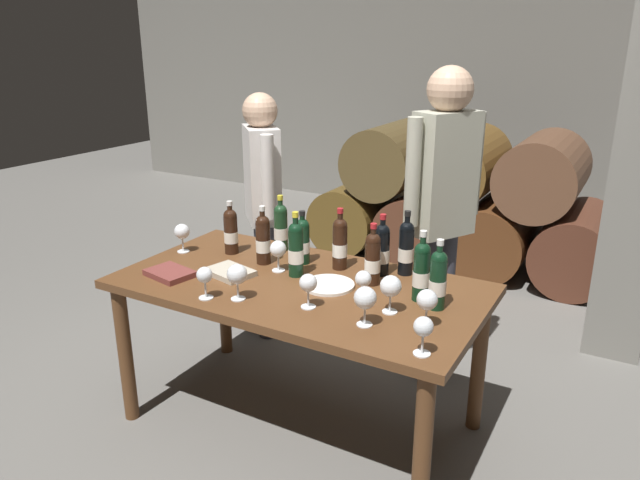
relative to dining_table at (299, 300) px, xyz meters
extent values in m
plane|color=#66635E|center=(0.00, 0.00, -0.67)|extent=(14.00, 14.00, 0.00)
cube|color=slate|center=(0.00, 4.20, 0.73)|extent=(10.00, 0.24, 2.80)
cylinder|color=brown|center=(-0.95, 2.60, -0.37)|extent=(0.60, 0.90, 0.60)
cylinder|color=#532E1E|center=(-0.32, 2.60, -0.37)|extent=(0.60, 0.90, 0.60)
cylinder|color=#552F16|center=(0.31, 2.60, -0.37)|extent=(0.60, 0.90, 0.60)
cylinder|color=#522B1D|center=(0.95, 2.60, -0.37)|extent=(0.60, 0.90, 0.60)
cylinder|color=brown|center=(-0.63, 2.60, 0.18)|extent=(0.60, 0.90, 0.60)
cylinder|color=brown|center=(0.00, 2.60, 0.18)|extent=(0.60, 0.90, 0.60)
cylinder|color=brown|center=(0.63, 2.60, 0.18)|extent=(0.60, 0.90, 0.60)
cube|color=brown|center=(0.00, 0.00, 0.07)|extent=(1.70, 0.90, 0.04)
cylinder|color=brown|center=(-0.77, -0.39, -0.31)|extent=(0.07, 0.07, 0.72)
cylinder|color=brown|center=(0.77, -0.39, -0.31)|extent=(0.07, 0.07, 0.72)
cylinder|color=brown|center=(-0.77, 0.39, -0.31)|extent=(0.07, 0.07, 0.72)
cylinder|color=brown|center=(0.77, 0.39, -0.31)|extent=(0.07, 0.07, 0.72)
cylinder|color=black|center=(-0.29, 0.13, 0.20)|extent=(0.07, 0.07, 0.21)
sphere|color=black|center=(-0.29, 0.13, 0.31)|extent=(0.07, 0.07, 0.07)
cylinder|color=black|center=(-0.29, 0.13, 0.33)|extent=(0.03, 0.03, 0.07)
cylinder|color=silver|center=(-0.29, 0.13, 0.38)|extent=(0.03, 0.03, 0.02)
cylinder|color=silver|center=(-0.29, 0.13, 0.19)|extent=(0.07, 0.07, 0.06)
cylinder|color=#19381E|center=(-0.32, 0.34, 0.20)|extent=(0.07, 0.07, 0.21)
sphere|color=#19381E|center=(-0.32, 0.34, 0.31)|extent=(0.07, 0.07, 0.07)
cylinder|color=#19381E|center=(-0.32, 0.34, 0.34)|extent=(0.03, 0.03, 0.07)
cylinder|color=gold|center=(-0.32, 0.34, 0.38)|extent=(0.03, 0.03, 0.02)
cylinder|color=silver|center=(-0.32, 0.34, 0.19)|extent=(0.07, 0.07, 0.06)
cylinder|color=black|center=(0.39, 0.35, 0.20)|extent=(0.07, 0.07, 0.22)
sphere|color=black|center=(0.39, 0.35, 0.32)|extent=(0.07, 0.07, 0.07)
cylinder|color=black|center=(0.39, 0.35, 0.35)|extent=(0.03, 0.03, 0.07)
cylinder|color=black|center=(0.39, 0.35, 0.39)|extent=(0.03, 0.03, 0.03)
cylinder|color=silver|center=(0.39, 0.35, 0.19)|extent=(0.07, 0.07, 0.07)
cylinder|color=black|center=(0.30, 0.16, 0.19)|extent=(0.07, 0.07, 0.20)
sphere|color=black|center=(0.30, 0.16, 0.30)|extent=(0.07, 0.07, 0.07)
cylinder|color=black|center=(0.30, 0.16, 0.33)|extent=(0.03, 0.03, 0.06)
cylinder|color=#B21E23|center=(0.30, 0.16, 0.37)|extent=(0.03, 0.03, 0.02)
cylinder|color=silver|center=(0.30, 0.16, 0.18)|extent=(0.07, 0.07, 0.06)
cylinder|color=black|center=(0.65, 0.05, 0.20)|extent=(0.07, 0.07, 0.21)
sphere|color=black|center=(0.65, 0.05, 0.31)|extent=(0.07, 0.07, 0.07)
cylinder|color=black|center=(0.65, 0.05, 0.34)|extent=(0.03, 0.03, 0.07)
cylinder|color=silver|center=(0.65, 0.05, 0.38)|extent=(0.03, 0.03, 0.02)
cylinder|color=silver|center=(0.65, 0.05, 0.19)|extent=(0.07, 0.07, 0.06)
cylinder|color=black|center=(-0.12, 0.23, 0.19)|extent=(0.07, 0.07, 0.19)
sphere|color=black|center=(-0.12, 0.23, 0.29)|extent=(0.07, 0.07, 0.07)
cylinder|color=black|center=(-0.12, 0.23, 0.31)|extent=(0.03, 0.03, 0.06)
cylinder|color=black|center=(-0.12, 0.23, 0.35)|extent=(0.03, 0.03, 0.02)
cylinder|color=silver|center=(-0.12, 0.23, 0.18)|extent=(0.07, 0.07, 0.06)
cylinder|color=black|center=(0.08, 0.25, 0.20)|extent=(0.07, 0.07, 0.22)
sphere|color=black|center=(0.08, 0.25, 0.31)|extent=(0.07, 0.07, 0.07)
cylinder|color=black|center=(0.08, 0.25, 0.34)|extent=(0.03, 0.03, 0.07)
cylinder|color=#B21E23|center=(0.08, 0.25, 0.39)|extent=(0.03, 0.03, 0.02)
cylinder|color=silver|center=(0.08, 0.25, 0.19)|extent=(0.07, 0.07, 0.06)
cylinder|color=black|center=(0.29, 0.28, 0.20)|extent=(0.07, 0.07, 0.21)
sphere|color=black|center=(0.29, 0.28, 0.31)|extent=(0.07, 0.07, 0.07)
cylinder|color=black|center=(0.29, 0.28, 0.33)|extent=(0.03, 0.03, 0.07)
cylinder|color=#B21E23|center=(0.29, 0.28, 0.38)|extent=(0.03, 0.03, 0.02)
cylinder|color=silver|center=(0.29, 0.28, 0.19)|extent=(0.07, 0.07, 0.06)
cylinder|color=black|center=(0.56, 0.10, 0.20)|extent=(0.07, 0.07, 0.22)
sphere|color=black|center=(0.56, 0.10, 0.32)|extent=(0.07, 0.07, 0.07)
cylinder|color=black|center=(0.56, 0.10, 0.35)|extent=(0.03, 0.03, 0.07)
cylinder|color=silver|center=(0.56, 0.10, 0.39)|extent=(0.03, 0.03, 0.03)
cylinder|color=silver|center=(0.56, 0.10, 0.19)|extent=(0.07, 0.07, 0.07)
cylinder|color=black|center=(-0.06, 0.07, 0.20)|extent=(0.07, 0.07, 0.22)
sphere|color=black|center=(-0.06, 0.07, 0.32)|extent=(0.07, 0.07, 0.07)
cylinder|color=black|center=(-0.06, 0.07, 0.35)|extent=(0.03, 0.03, 0.07)
cylinder|color=gold|center=(-0.06, 0.07, 0.39)|extent=(0.03, 0.03, 0.03)
cylinder|color=silver|center=(-0.06, 0.07, 0.19)|extent=(0.07, 0.07, 0.07)
cylinder|color=black|center=(-0.52, 0.17, 0.19)|extent=(0.07, 0.07, 0.20)
sphere|color=black|center=(-0.52, 0.17, 0.30)|extent=(0.07, 0.07, 0.07)
cylinder|color=black|center=(-0.52, 0.17, 0.32)|extent=(0.03, 0.03, 0.06)
cylinder|color=silver|center=(-0.52, 0.17, 0.36)|extent=(0.03, 0.03, 0.02)
cylinder|color=silver|center=(-0.52, 0.17, 0.18)|extent=(0.07, 0.07, 0.06)
cylinder|color=white|center=(-0.75, 0.06, 0.09)|extent=(0.06, 0.06, 0.00)
cylinder|color=white|center=(-0.75, 0.06, 0.13)|extent=(0.01, 0.01, 0.07)
sphere|color=white|center=(-0.75, 0.06, 0.21)|extent=(0.08, 0.08, 0.08)
cylinder|color=white|center=(-0.13, -0.29, 0.09)|extent=(0.06, 0.06, 0.00)
cylinder|color=white|center=(-0.13, -0.29, 0.13)|extent=(0.01, 0.01, 0.07)
sphere|color=white|center=(-0.13, -0.29, 0.21)|extent=(0.09, 0.09, 0.09)
cylinder|color=white|center=(0.35, -0.05, 0.09)|extent=(0.06, 0.06, 0.00)
cylinder|color=white|center=(0.35, -0.05, 0.13)|extent=(0.01, 0.01, 0.07)
sphere|color=white|center=(0.35, -0.05, 0.20)|extent=(0.07, 0.07, 0.07)
cylinder|color=white|center=(0.49, -0.09, 0.09)|extent=(0.06, 0.06, 0.00)
cylinder|color=white|center=(0.49, -0.09, 0.13)|extent=(0.01, 0.01, 0.07)
sphere|color=white|center=(0.49, -0.09, 0.21)|extent=(0.09, 0.09, 0.09)
cylinder|color=white|center=(-0.26, -0.35, 0.09)|extent=(0.06, 0.06, 0.00)
cylinder|color=white|center=(-0.26, -0.35, 0.13)|extent=(0.01, 0.01, 0.07)
sphere|color=white|center=(-0.26, -0.35, 0.20)|extent=(0.07, 0.07, 0.07)
cylinder|color=white|center=(0.45, -0.24, 0.09)|extent=(0.06, 0.06, 0.00)
cylinder|color=white|center=(0.45, -0.24, 0.13)|extent=(0.01, 0.01, 0.07)
sphere|color=white|center=(0.45, -0.24, 0.21)|extent=(0.09, 0.09, 0.09)
cylinder|color=white|center=(0.17, -0.21, 0.09)|extent=(0.06, 0.06, 0.00)
cylinder|color=white|center=(0.17, -0.21, 0.13)|extent=(0.01, 0.01, 0.07)
sphere|color=white|center=(0.17, -0.21, 0.20)|extent=(0.08, 0.08, 0.08)
cylinder|color=white|center=(-0.16, 0.08, 0.09)|extent=(0.06, 0.06, 0.00)
cylinder|color=white|center=(-0.16, 0.08, 0.13)|extent=(0.01, 0.01, 0.07)
sphere|color=white|center=(-0.16, 0.08, 0.21)|extent=(0.08, 0.08, 0.08)
cylinder|color=white|center=(0.73, -0.35, 0.09)|extent=(0.06, 0.06, 0.00)
cylinder|color=white|center=(0.73, -0.35, 0.13)|extent=(0.01, 0.01, 0.07)
sphere|color=white|center=(0.73, -0.35, 0.20)|extent=(0.07, 0.07, 0.07)
cylinder|color=white|center=(0.67, -0.14, 0.09)|extent=(0.06, 0.06, 0.00)
cylinder|color=white|center=(0.67, -0.14, 0.13)|extent=(0.01, 0.01, 0.07)
sphere|color=white|center=(0.67, -0.14, 0.21)|extent=(0.08, 0.08, 0.08)
cube|color=#B2A893|center=(-0.34, -0.08, 0.11)|extent=(0.25, 0.21, 0.03)
cube|color=brown|center=(-0.58, -0.23, 0.11)|extent=(0.25, 0.20, 0.03)
cylinder|color=white|center=(0.14, 0.03, 0.10)|extent=(0.24, 0.24, 0.01)
cylinder|color=#383842|center=(0.45, 0.80, -0.24)|extent=(0.11, 0.11, 0.85)
cylinder|color=#383842|center=(0.40, 0.70, -0.24)|extent=(0.11, 0.11, 0.85)
cube|color=#B2B29E|center=(0.42, 0.75, 0.51)|extent=(0.31, 0.37, 0.64)
cylinder|color=#B2B29E|center=(0.53, 0.93, 0.54)|extent=(0.08, 0.08, 0.54)
cylinder|color=#B2B29E|center=(0.32, 0.57, 0.54)|extent=(0.08, 0.08, 0.54)
sphere|color=tan|center=(0.42, 0.75, 0.93)|extent=(0.23, 0.23, 0.23)
cylinder|color=#383842|center=(-0.73, 0.76, -0.28)|extent=(0.11, 0.11, 0.77)
cylinder|color=#383842|center=(-0.66, 0.68, -0.28)|extent=(0.11, 0.11, 0.77)
cube|color=silver|center=(-0.70, 0.72, 0.39)|extent=(0.35, 0.36, 0.58)
cylinder|color=silver|center=(-0.84, 0.87, 0.42)|extent=(0.08, 0.08, 0.49)
cylinder|color=silver|center=(-0.55, 0.57, 0.42)|extent=(0.08, 0.08, 0.49)
sphere|color=tan|center=(-0.70, 0.72, 0.77)|extent=(0.21, 0.21, 0.21)
camera|label=1|loc=(1.34, -2.18, 1.17)|focal=33.43mm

